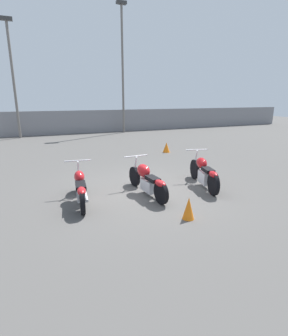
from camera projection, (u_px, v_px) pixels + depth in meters
name	position (u px, v px, depth m)	size (l,w,h in m)	color
ground_plane	(145.00, 190.00, 7.57)	(60.00, 60.00, 0.00)	#514F4C
fence_back	(74.00, 122.00, 19.29)	(40.00, 0.04, 1.69)	gray
light_pole_left	(122.00, 60.00, 18.91)	(0.70, 0.35, 9.01)	slate
light_pole_right	(12.00, 69.00, 16.37)	(0.70, 0.35, 7.27)	slate
motorcycle_slot_0	(80.00, 188.00, 6.57)	(0.70, 2.06, 0.97)	black
motorcycle_slot_1	(147.00, 180.00, 7.16)	(0.74, 2.18, 0.96)	black
motorcycle_slot_2	(204.00, 172.00, 7.81)	(0.84, 2.13, 1.01)	black
traffic_cone_near	(166.00, 147.00, 12.81)	(0.34, 0.34, 0.48)	orange
traffic_cone_far	(189.00, 208.00, 5.73)	(0.26, 0.26, 0.50)	orange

